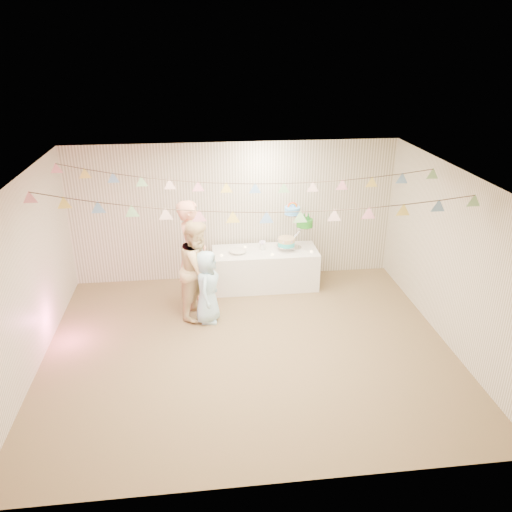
{
  "coord_description": "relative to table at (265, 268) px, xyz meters",
  "views": [
    {
      "loc": [
        -0.63,
        -6.26,
        4.28
      ],
      "look_at": [
        0.2,
        0.8,
        1.15
      ],
      "focal_mm": 35.0,
      "sensor_mm": 36.0,
      "label": 1
    }
  ],
  "objects": [
    {
      "name": "person_child",
      "position": [
        -1.08,
        -1.13,
        0.26
      ],
      "size": [
        0.52,
        0.67,
        1.23
      ],
      "primitive_type": "imported",
      "rotation": [
        0.0,
        0.0,
        1.34
      ],
      "color": "#AADAF1",
      "rests_on": "floor"
    },
    {
      "name": "right_wall",
      "position": [
        2.49,
        -2.01,
        0.94
      ],
      "size": [
        5.0,
        5.0,
        0.0
      ],
      "primitive_type": "plane",
      "color": "silver",
      "rests_on": "ground"
    },
    {
      "name": "cake_top_tier",
      "position": [
        0.49,
        0.02,
        1.02
      ],
      "size": [
        0.25,
        0.25,
        0.19
      ],
      "primitive_type": null,
      "color": "#4C9EF0",
      "rests_on": "cake_stand"
    },
    {
      "name": "posy",
      "position": [
        -0.04,
        0.05,
        0.48
      ],
      "size": [
        0.15,
        0.15,
        0.17
      ],
      "primitive_type": null,
      "color": "white",
      "rests_on": "table"
    },
    {
      "name": "tealight_0",
      "position": [
        -0.8,
        -0.15,
        0.37
      ],
      "size": [
        0.04,
        0.04,
        0.03
      ],
      "primitive_type": "cylinder",
      "color": "#FFD88C",
      "rests_on": "table"
    },
    {
      "name": "tealight_4",
      "position": [
        0.82,
        -0.18,
        0.37
      ],
      "size": [
        0.04,
        0.04,
        0.03
      ],
      "primitive_type": "cylinder",
      "color": "#FFD88C",
      "rests_on": "table"
    },
    {
      "name": "back_wall",
      "position": [
        -0.51,
        0.49,
        0.94
      ],
      "size": [
        6.0,
        6.0,
        0.0
      ],
      "primitive_type": "plane",
      "color": "silver",
      "rests_on": "ground"
    },
    {
      "name": "left_wall",
      "position": [
        -3.51,
        -2.01,
        0.94
      ],
      "size": [
        5.0,
        5.0,
        0.0
      ],
      "primitive_type": "plane",
      "color": "silver",
      "rests_on": "ground"
    },
    {
      "name": "tealight_3",
      "position": [
        0.35,
        0.22,
        0.37
      ],
      "size": [
        0.04,
        0.04,
        0.03
      ],
      "primitive_type": "cylinder",
      "color": "#FFD88C",
      "rests_on": "table"
    },
    {
      "name": "tealight_1",
      "position": [
        -0.35,
        0.18,
        0.37
      ],
      "size": [
        0.04,
        0.04,
        0.03
      ],
      "primitive_type": "cylinder",
      "color": "#FFD88C",
      "rests_on": "table"
    },
    {
      "name": "bunting_front",
      "position": [
        -0.51,
        -2.21,
        1.96
      ],
      "size": [
        5.6,
        0.9,
        0.36
      ],
      "primitive_type": null,
      "color": "#72A5E5",
      "rests_on": "ceiling"
    },
    {
      "name": "floor",
      "position": [
        -0.51,
        -2.01,
        -0.36
      ],
      "size": [
        6.0,
        6.0,
        0.0
      ],
      "primitive_type": "plane",
      "color": "brown",
      "rests_on": "ground"
    },
    {
      "name": "person_adult_b",
      "position": [
        -1.21,
        -0.89,
        0.47
      ],
      "size": [
        0.89,
        0.99,
        1.66
      ],
      "primitive_type": "imported",
      "rotation": [
        0.0,
        0.0,
        1.19
      ],
      "color": "beige",
      "rests_on": "floor"
    },
    {
      "name": "cake_bottom",
      "position": [
        0.4,
        -0.01,
        0.48
      ],
      "size": [
        0.31,
        0.31,
        0.15
      ],
      "primitive_type": null,
      "color": "#2BCBC7",
      "rests_on": "cake_stand"
    },
    {
      "name": "front_wall",
      "position": [
        -0.51,
        -4.51,
        0.94
      ],
      "size": [
        6.0,
        6.0,
        0.0
      ],
      "primitive_type": "plane",
      "color": "silver",
      "rests_on": "ground"
    },
    {
      "name": "person_adult_a",
      "position": [
        -1.3,
        -0.55,
        0.59
      ],
      "size": [
        0.57,
        0.76,
        1.89
      ],
      "primitive_type": "imported",
      "rotation": [
        0.0,
        0.0,
        1.38
      ],
      "color": "#E99A7A",
      "rests_on": "floor"
    },
    {
      "name": "table",
      "position": [
        0.0,
        0.0,
        0.0
      ],
      "size": [
        1.91,
        0.76,
        0.72
      ],
      "primitive_type": "cube",
      "color": "white",
      "rests_on": "floor"
    },
    {
      "name": "platter",
      "position": [
        -0.5,
        -0.05,
        0.4
      ],
      "size": [
        0.3,
        0.3,
        0.02
      ],
      "primitive_type": "cylinder",
      "color": "white",
      "rests_on": "table"
    },
    {
      "name": "bunting_back",
      "position": [
        -0.51,
        -0.91,
        1.99
      ],
      "size": [
        5.6,
        1.1,
        0.4
      ],
      "primitive_type": null,
      "color": "pink",
      "rests_on": "ceiling"
    },
    {
      "name": "tealight_2",
      "position": [
        0.1,
        -0.22,
        0.37
      ],
      "size": [
        0.04,
        0.04,
        0.03
      ],
      "primitive_type": "cylinder",
      "color": "#FFD88C",
      "rests_on": "table"
    },
    {
      "name": "cake_stand",
      "position": [
        0.55,
        0.05,
        0.81
      ],
      "size": [
        0.74,
        0.44,
        0.83
      ],
      "primitive_type": null,
      "color": "silver",
      "rests_on": "table"
    },
    {
      "name": "ceiling",
      "position": [
        -0.51,
        -2.01,
        2.24
      ],
      "size": [
        6.0,
        6.0,
        0.0
      ],
      "primitive_type": "plane",
      "color": "white",
      "rests_on": "ground"
    },
    {
      "name": "cake_middle",
      "position": [
        0.73,
        0.14,
        0.75
      ],
      "size": [
        0.27,
        0.27,
        0.22
      ],
      "primitive_type": null,
      "color": "#1F841C",
      "rests_on": "cake_stand"
    }
  ]
}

